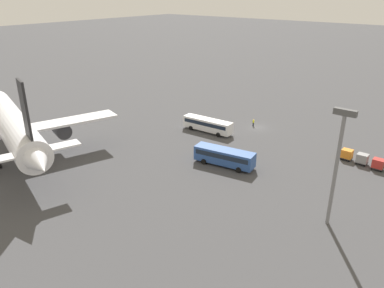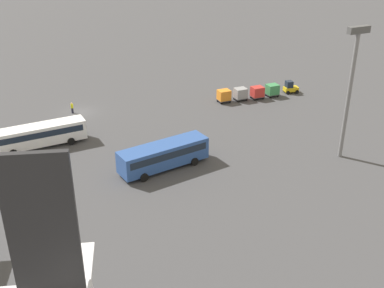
{
  "view_description": "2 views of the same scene",
  "coord_description": "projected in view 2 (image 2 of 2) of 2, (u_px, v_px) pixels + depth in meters",
  "views": [
    {
      "loc": [
        -39.88,
        73.71,
        30.08
      ],
      "look_at": [
        -1.05,
        25.58,
        4.3
      ],
      "focal_mm": 35.0,
      "sensor_mm": 36.0,
      "label": 1
    },
    {
      "loc": [
        12.05,
        69.81,
        28.45
      ],
      "look_at": [
        -7.78,
        25.06,
        4.29
      ],
      "focal_mm": 45.0,
      "sensor_mm": 36.0,
      "label": 2
    }
  ],
  "objects": [
    {
      "name": "shuttle_bus_near",
      "position": [
        39.0,
        134.0,
        62.81
      ],
      "size": [
        12.02,
        3.46,
        3.02
      ],
      "rotation": [
        0.0,
        0.0,
        0.06
      ],
      "color": "white",
      "rests_on": "ground"
    },
    {
      "name": "shuttle_bus_far",
      "position": [
        164.0,
        154.0,
        57.57
      ],
      "size": [
        11.53,
        4.67,
        3.13
      ],
      "rotation": [
        0.0,
        0.0,
        0.16
      ],
      "color": "#2D5199",
      "rests_on": "ground"
    },
    {
      "name": "cargo_cart_red",
      "position": [
        257.0,
        92.0,
        78.92
      ],
      "size": [
        2.0,
        1.68,
        2.06
      ],
      "rotation": [
        0.0,
        0.0,
        0.0
      ],
      "color": "#38383D",
      "rests_on": "ground"
    },
    {
      "name": "cargo_cart_green",
      "position": [
        272.0,
        90.0,
        79.93
      ],
      "size": [
        2.0,
        1.68,
        2.06
      ],
      "rotation": [
        0.0,
        0.0,
        0.0
      ],
      "color": "#38383D",
      "rests_on": "ground"
    },
    {
      "name": "baggage_tug",
      "position": [
        290.0,
        87.0,
        81.66
      ],
      "size": [
        2.57,
        1.95,
        2.1
      ],
      "rotation": [
        0.0,
        0.0,
        -0.16
      ],
      "color": "gold",
      "rests_on": "ground"
    },
    {
      "name": "ground_plane",
      "position": [
        80.0,
        112.0,
        74.21
      ],
      "size": [
        600.0,
        600.0,
        0.0
      ],
      "primitive_type": "plane",
      "color": "#424244"
    },
    {
      "name": "light_pole",
      "position": [
        351.0,
        80.0,
        56.63
      ],
      "size": [
        2.8,
        0.7,
        16.47
      ],
      "color": "slate",
      "rests_on": "ground"
    },
    {
      "name": "cargo_cart_grey",
      "position": [
        240.0,
        93.0,
        78.3
      ],
      "size": [
        2.0,
        1.68,
        2.06
      ],
      "rotation": [
        0.0,
        0.0,
        0.0
      ],
      "color": "#38383D",
      "rests_on": "ground"
    },
    {
      "name": "worker_person",
      "position": [
        72.0,
        108.0,
        73.55
      ],
      "size": [
        0.38,
        0.38,
        1.74
      ],
      "color": "#1E1E2D",
      "rests_on": "ground"
    },
    {
      "name": "cargo_cart_orange",
      "position": [
        224.0,
        95.0,
        77.5
      ],
      "size": [
        2.0,
        1.68,
        2.06
      ],
      "rotation": [
        0.0,
        0.0,
        0.0
      ],
      "color": "#38383D",
      "rests_on": "ground"
    }
  ]
}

